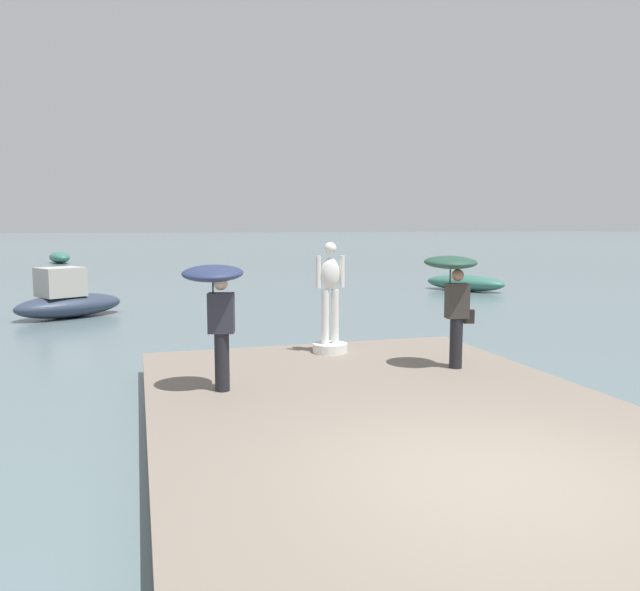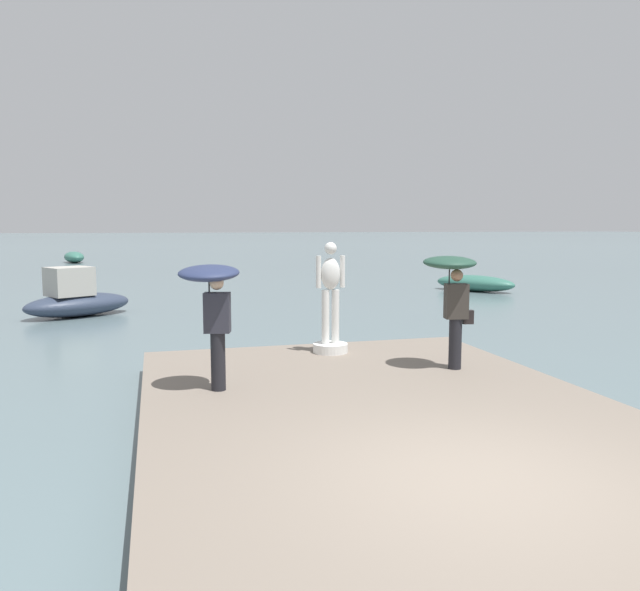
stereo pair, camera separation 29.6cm
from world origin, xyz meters
name	(u,v)px [view 2 (the right image)]	position (x,y,z in m)	size (l,w,h in m)	color
ground_plane	(198,265)	(0.00, 40.00, 0.00)	(400.00, 400.00, 0.00)	slate
pier	(397,430)	(0.00, 2.06, 0.20)	(6.52, 10.11, 0.40)	slate
statue_white_figure	(330,310)	(0.26, 6.17, 1.25)	(0.68, 0.68, 2.15)	white
onlooker_left	(212,295)	(-2.20, 3.98, 1.85)	(1.11, 1.13, 1.92)	black
onlooker_right	(452,284)	(1.90, 4.32, 1.87)	(1.06, 1.07, 1.97)	black
boat_mid	(74,257)	(-9.01, 45.72, 0.42)	(2.22, 3.73, 0.85)	#336B5B
boat_far	(475,283)	(10.53, 19.00, 0.35)	(3.11, 3.76, 0.70)	#336B5B
boat_leftward	(76,299)	(-5.44, 15.46, 0.55)	(3.66, 3.03, 1.58)	#2D384C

